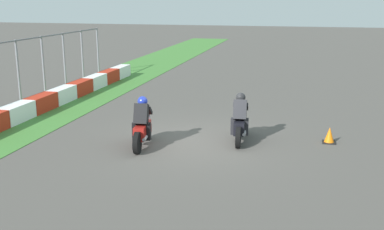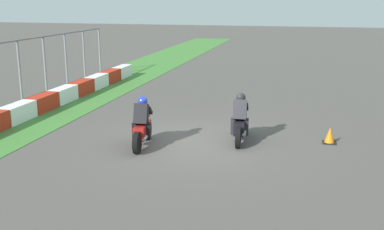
% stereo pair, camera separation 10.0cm
% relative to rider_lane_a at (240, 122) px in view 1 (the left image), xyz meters
% --- Properties ---
extents(ground_plane, '(120.00, 120.00, 0.00)m').
position_rel_rider_lane_a_xyz_m(ground_plane, '(-0.44, 1.36, -0.62)').
color(ground_plane, '#504C47').
extents(grass_verge, '(72.00, 3.90, 0.02)m').
position_rel_rider_lane_a_xyz_m(grass_verge, '(-0.44, 8.16, -0.62)').
color(grass_verge, '#417C34').
rests_on(grass_verge, ground_plane).
extents(track_barrier, '(22.63, 0.60, 0.64)m').
position_rel_rider_lane_a_xyz_m(track_barrier, '(-0.44, 8.11, -0.30)').
color(track_barrier, red).
rests_on(track_barrier, ground_plane).
extents(rider_lane_a, '(2.04, 0.55, 1.51)m').
position_rel_rider_lane_a_xyz_m(rider_lane_a, '(0.00, 0.00, 0.00)').
color(rider_lane_a, black).
rests_on(rider_lane_a, ground_plane).
extents(rider_lane_b, '(2.04, 0.58, 1.51)m').
position_rel_rider_lane_a_xyz_m(rider_lane_b, '(-1.22, 2.76, 0.00)').
color(rider_lane_b, black).
rests_on(rider_lane_b, ground_plane).
extents(traffic_cone, '(0.40, 0.40, 0.49)m').
position_rel_rider_lane_a_xyz_m(traffic_cone, '(0.46, -2.71, -0.40)').
color(traffic_cone, black).
rests_on(traffic_cone, ground_plane).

